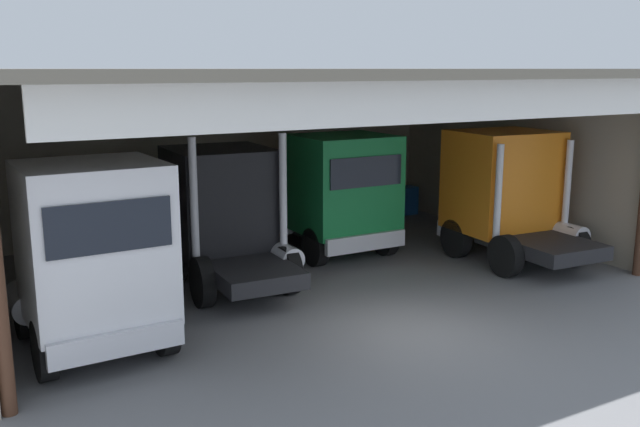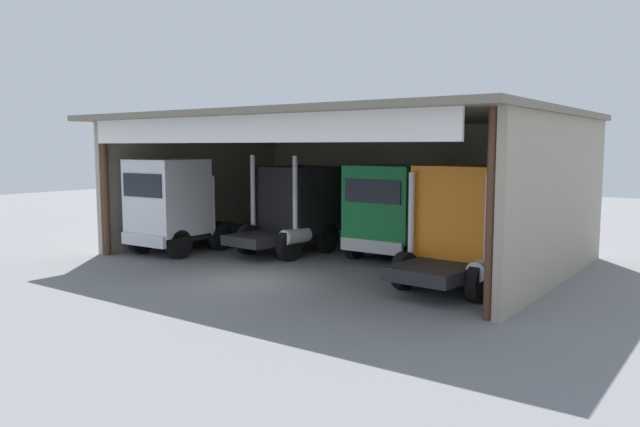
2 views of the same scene
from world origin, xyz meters
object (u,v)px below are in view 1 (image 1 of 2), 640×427
truck_black_right_bay (225,212)px  truck_green_center_left_bay (336,192)px  truck_white_left_bay (91,255)px  tool_cart (403,200)px  truck_orange_yard_outside (508,192)px  oil_drum (336,212)px

truck_black_right_bay → truck_green_center_left_bay: truck_black_right_bay is taller
truck_white_left_bay → tool_cart: truck_white_left_bay is taller
truck_black_right_bay → truck_orange_yard_outside: size_ratio=1.05×
truck_orange_yard_outside → tool_cart: truck_orange_yard_outside is taller
oil_drum → tool_cart: bearing=6.2°
truck_green_center_left_bay → tool_cart: truck_green_center_left_bay is taller
truck_white_left_bay → oil_drum: (9.40, 7.06, -1.46)m
truck_orange_yard_outside → truck_black_right_bay: bearing=171.4°
truck_black_right_bay → oil_drum: truck_black_right_bay is taller
truck_black_right_bay → truck_orange_yard_outside: 7.81m
truck_green_center_left_bay → truck_orange_yard_outside: bearing=145.5°
truck_black_right_bay → oil_drum: 7.22m
truck_white_left_bay → truck_orange_yard_outside: 11.41m
truck_black_right_bay → truck_green_center_left_bay: (3.75, 1.01, 0.01)m
truck_black_right_bay → truck_orange_yard_outside: truck_black_right_bay is taller
truck_green_center_left_bay → truck_orange_yard_outside: size_ratio=1.13×
oil_drum → truck_green_center_left_bay: bearing=-121.0°
oil_drum → tool_cart: size_ratio=0.86×
truck_black_right_bay → truck_green_center_left_bay: size_ratio=0.93×
truck_white_left_bay → truck_orange_yard_outside: truck_white_left_bay is taller
truck_white_left_bay → tool_cart: 14.53m
truck_black_right_bay → truck_green_center_left_bay: bearing=17.9°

